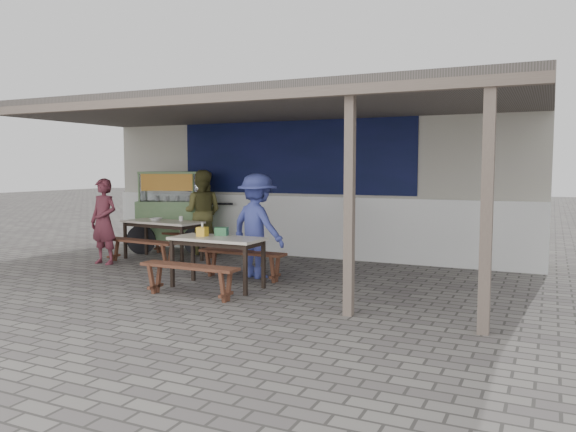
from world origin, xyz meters
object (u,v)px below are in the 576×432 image
(bench_left_wall, at_px, (185,238))
(vendor_cart, at_px, (174,208))
(bench_left_street, at_px, (139,246))
(patron_street_side, at_px, (104,221))
(table_right, at_px, (217,243))
(patron_right_table, at_px, (257,226))
(bench_right_street, at_px, (189,273))
(condiment_bowl, at_px, (156,219))
(table_left, at_px, (163,225))
(tissue_box, at_px, (202,232))
(patron_wall_side, at_px, (202,212))
(bench_right_wall, at_px, (242,258))
(donation_box, at_px, (222,231))
(condiment_jar, at_px, (181,219))

(bench_left_wall, height_order, vendor_cart, vendor_cart)
(bench_left_street, bearing_deg, patron_street_side, -154.98)
(table_right, relative_size, patron_right_table, 0.83)
(bench_right_street, bearing_deg, condiment_bowl, 136.63)
(table_left, distance_m, bench_left_street, 0.70)
(tissue_box, bearing_deg, bench_left_street, 153.00)
(vendor_cart, height_order, patron_wall_side, patron_wall_side)
(table_right, height_order, patron_wall_side, patron_wall_side)
(patron_street_side, distance_m, tissue_box, 2.85)
(patron_wall_side, bearing_deg, bench_right_wall, 118.32)
(patron_wall_side, height_order, patron_right_table, patron_wall_side)
(vendor_cart, bearing_deg, bench_right_street, -70.27)
(bench_right_wall, xyz_separation_m, patron_right_table, (0.15, 0.25, 0.50))
(table_right, xyz_separation_m, condiment_bowl, (-2.44, 1.66, 0.11))
(table_left, xyz_separation_m, vendor_cart, (-0.42, 0.91, 0.24))
(table_left, height_order, bench_right_street, table_left)
(table_left, xyz_separation_m, patron_right_table, (2.46, -0.75, 0.16))
(bench_right_street, bearing_deg, donation_box, 93.97)
(bench_left_wall, bearing_deg, patron_street_side, -111.59)
(donation_box, bearing_deg, patron_right_table, 73.55)
(bench_right_wall, xyz_separation_m, patron_street_side, (-3.00, 0.16, 0.45))
(patron_street_side, xyz_separation_m, patron_right_table, (3.14, 0.09, 0.05))
(patron_right_table, distance_m, condiment_jar, 2.32)
(patron_wall_side, distance_m, donation_box, 3.08)
(patron_right_table, bearing_deg, patron_street_side, 20.98)
(table_left, bearing_deg, bench_left_wall, 90.00)
(table_left, bearing_deg, patron_right_table, -11.43)
(table_right, bearing_deg, bench_right_wall, 90.00)
(bench_left_wall, distance_m, patron_right_table, 2.81)
(vendor_cart, xyz_separation_m, condiment_bowl, (0.28, -0.94, -0.14))
(patron_wall_side, distance_m, patron_right_table, 2.72)
(bench_right_street, distance_m, condiment_jar, 3.25)
(table_right, relative_size, bench_right_street, 0.94)
(table_right, distance_m, tissue_box, 0.31)
(patron_wall_side, xyz_separation_m, patron_right_table, (2.17, -1.64, -0.02))
(patron_wall_side, height_order, donation_box, patron_wall_side)
(patron_right_table, xyz_separation_m, donation_box, (-0.22, -0.73, -0.03))
(table_right, xyz_separation_m, condiment_jar, (-1.99, 1.84, 0.13))
(bench_right_street, distance_m, patron_wall_side, 3.89)
(patron_wall_side, distance_m, condiment_bowl, 1.02)
(patron_right_table, height_order, condiment_bowl, patron_right_table)
(vendor_cart, distance_m, condiment_bowl, 0.99)
(bench_left_wall, relative_size, donation_box, 9.06)
(bench_right_street, distance_m, donation_box, 1.03)
(patron_right_table, relative_size, donation_box, 9.03)
(table_right, height_order, patron_right_table, patron_right_table)
(donation_box, bearing_deg, condiment_bowl, 148.68)
(bench_left_street, bearing_deg, tissue_box, -21.60)
(patron_right_table, bearing_deg, bench_left_street, 16.34)
(bench_left_street, height_order, tissue_box, tissue_box)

